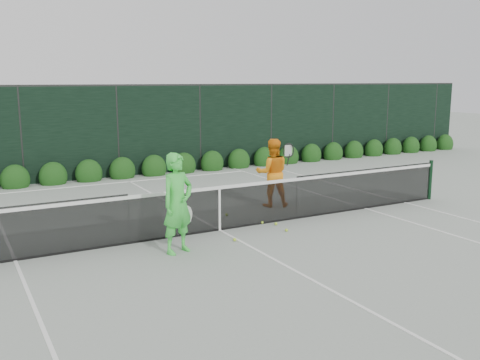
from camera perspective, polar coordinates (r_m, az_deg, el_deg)
ground at (r=11.61m, az=-2.19°, el=-5.39°), size 80.00×80.00×0.00m
tennis_net at (r=11.46m, az=-2.31°, el=-2.86°), size 12.90×0.10×1.07m
player_woman at (r=10.00m, az=-6.67°, el=-2.49°), size 0.80×0.66×1.89m
player_man at (r=13.64m, az=3.46°, el=0.78°), size 1.04×0.94×1.74m
court_lines at (r=11.61m, az=-2.19°, el=-5.36°), size 11.03×23.83×0.01m
windscreen_fence at (r=8.98m, az=5.55°, el=-0.26°), size 32.00×21.07×3.06m
hedge_row at (r=18.08m, az=-12.43°, el=0.94°), size 31.66×0.65×0.94m
tennis_balls at (r=11.85m, az=1.82°, el=-4.88°), size 1.45×1.95×0.07m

